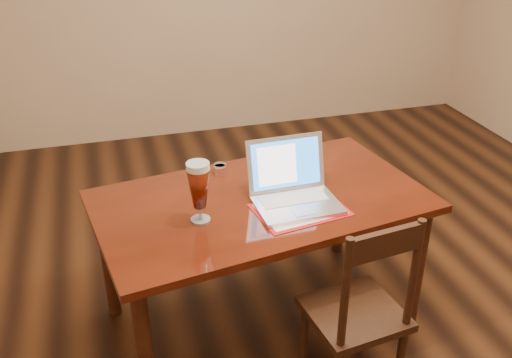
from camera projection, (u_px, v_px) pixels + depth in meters
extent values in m
plane|color=black|center=(334.00, 310.00, 2.92)|extent=(5.00, 5.00, 0.00)
cube|color=#481509|center=(262.00, 201.00, 2.57)|extent=(1.58, 1.04, 0.04)
cylinder|color=#361B0D|center=(145.00, 354.00, 2.21)|extent=(0.06, 0.06, 0.65)
cylinder|color=#361B0D|center=(418.00, 267.00, 2.70)|extent=(0.06, 0.06, 0.65)
cylinder|color=#361B0D|center=(108.00, 260.00, 2.75)|extent=(0.06, 0.06, 0.65)
cylinder|color=#361B0D|center=(340.00, 202.00, 3.24)|extent=(0.06, 0.06, 0.65)
cube|color=#A20E14|center=(300.00, 210.00, 2.46)|extent=(0.42, 0.33, 0.00)
cube|color=silver|center=(300.00, 209.00, 2.46)|extent=(0.38, 0.29, 0.00)
cube|color=silver|center=(298.00, 205.00, 2.47)|extent=(0.37, 0.26, 0.02)
cube|color=#B8B9BD|center=(294.00, 198.00, 2.51)|extent=(0.30, 0.12, 0.00)
cube|color=silver|center=(304.00, 212.00, 2.41)|extent=(0.09, 0.07, 0.00)
cube|color=silver|center=(286.00, 164.00, 2.55)|extent=(0.36, 0.08, 0.24)
cube|color=blue|center=(286.00, 164.00, 2.54)|extent=(0.32, 0.07, 0.20)
cube|color=white|center=(277.00, 165.00, 2.53)|extent=(0.18, 0.05, 0.17)
cylinder|color=silver|center=(201.00, 220.00, 2.39)|extent=(0.08, 0.08, 0.01)
cylinder|color=silver|center=(200.00, 213.00, 2.37)|extent=(0.01, 0.01, 0.06)
cylinder|color=beige|center=(198.00, 167.00, 2.27)|extent=(0.09, 0.09, 0.02)
cylinder|color=silver|center=(198.00, 164.00, 2.26)|extent=(0.09, 0.09, 0.01)
cylinder|color=white|center=(220.00, 170.00, 2.76)|extent=(0.06, 0.06, 0.04)
cylinder|color=white|center=(220.00, 168.00, 2.78)|extent=(0.06, 0.06, 0.04)
cube|color=black|center=(354.00, 313.00, 2.33)|extent=(0.41, 0.40, 0.04)
cylinder|color=black|center=(304.00, 338.00, 2.49)|extent=(0.04, 0.04, 0.36)
cylinder|color=black|center=(363.00, 319.00, 2.59)|extent=(0.04, 0.04, 0.36)
cylinder|color=black|center=(345.00, 294.00, 2.05)|extent=(0.03, 0.03, 0.48)
cylinder|color=black|center=(414.00, 274.00, 2.15)|extent=(0.03, 0.03, 0.48)
cube|color=black|center=(385.00, 244.00, 2.02)|extent=(0.30, 0.06, 0.11)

